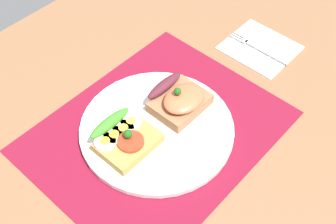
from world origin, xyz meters
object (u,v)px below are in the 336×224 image
object	(u,v)px
plate	(157,129)
sandwich_salmon	(181,100)
napkin	(260,47)
fork	(257,47)
sandwich_egg_tomato	(124,138)

from	to	relation	value
plate	sandwich_salmon	bearing A→B (deg)	-1.43
plate	sandwich_salmon	xyz separation A→B (cm)	(6.28, -0.16, 2.59)
plate	napkin	size ratio (longest dim) A/B	1.97
plate	napkin	bearing A→B (deg)	-1.92
fork	napkin	bearing A→B (deg)	-11.74
sandwich_egg_tomato	sandwich_salmon	bearing A→B (deg)	-8.64
plate	sandwich_egg_tomato	distance (cm)	6.85
sandwich_egg_tomato	napkin	distance (cm)	37.77
plate	fork	distance (cm)	30.33
sandwich_egg_tomato	plate	bearing A→B (deg)	-15.54
sandwich_egg_tomato	napkin	world-z (taller)	sandwich_egg_tomato
plate	sandwich_salmon	world-z (taller)	sandwich_salmon
plate	napkin	world-z (taller)	plate
sandwich_salmon	fork	size ratio (longest dim) A/B	0.71
plate	fork	xyz separation A→B (cm)	(30.32, -0.85, -0.07)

